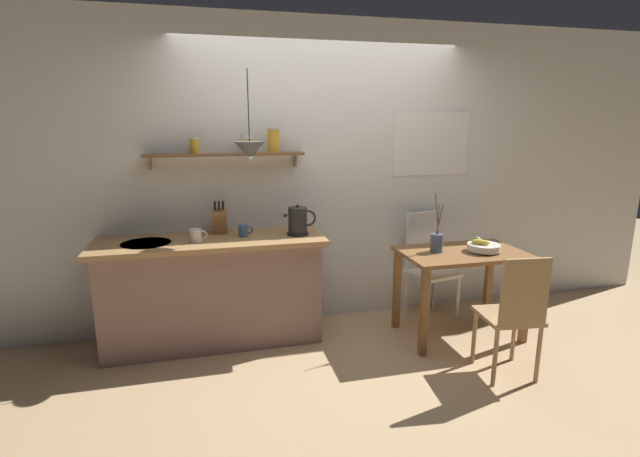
{
  "coord_description": "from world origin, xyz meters",
  "views": [
    {
      "loc": [
        -1.03,
        -3.47,
        1.84
      ],
      "look_at": [
        -0.1,
        0.25,
        0.95
      ],
      "focal_mm": 26.32,
      "sensor_mm": 36.0,
      "label": 1
    }
  ],
  "objects_px": {
    "coffee_mug_by_sink": "(196,235)",
    "knife_block": "(220,221)",
    "dining_chair_near": "(514,311)",
    "dining_chair_far": "(428,260)",
    "fruit_bowl": "(483,247)",
    "twig_vase": "(437,242)",
    "pendant_lamp": "(250,150)",
    "coffee_mug_spare": "(244,230)",
    "dining_table": "(461,266)",
    "electric_kettle": "(298,221)"
  },
  "relations": [
    {
      "from": "dining_chair_far",
      "to": "fruit_bowl",
      "type": "xyz_separation_m",
      "value": [
        0.22,
        -0.54,
        0.26
      ]
    },
    {
      "from": "coffee_mug_by_sink",
      "to": "knife_block",
      "type": "bearing_deg",
      "value": 50.34
    },
    {
      "from": "knife_block",
      "to": "coffee_mug_spare",
      "type": "relative_size",
      "value": 2.36
    },
    {
      "from": "fruit_bowl",
      "to": "dining_chair_far",
      "type": "bearing_deg",
      "value": 112.71
    },
    {
      "from": "electric_kettle",
      "to": "pendant_lamp",
      "type": "height_order",
      "value": "pendant_lamp"
    },
    {
      "from": "electric_kettle",
      "to": "coffee_mug_by_sink",
      "type": "height_order",
      "value": "electric_kettle"
    },
    {
      "from": "dining_chair_near",
      "to": "fruit_bowl",
      "type": "xyz_separation_m",
      "value": [
        0.17,
        0.68,
        0.28
      ]
    },
    {
      "from": "dining_table",
      "to": "dining_chair_near",
      "type": "xyz_separation_m",
      "value": [
        -0.01,
        -0.74,
        -0.11
      ]
    },
    {
      "from": "dining_table",
      "to": "dining_chair_near",
      "type": "distance_m",
      "value": 0.74
    },
    {
      "from": "dining_chair_near",
      "to": "pendant_lamp",
      "type": "height_order",
      "value": "pendant_lamp"
    },
    {
      "from": "twig_vase",
      "to": "coffee_mug_by_sink",
      "type": "height_order",
      "value": "twig_vase"
    },
    {
      "from": "dining_table",
      "to": "pendant_lamp",
      "type": "xyz_separation_m",
      "value": [
        -1.73,
        0.26,
        0.98
      ]
    },
    {
      "from": "dining_chair_near",
      "to": "dining_chair_far",
      "type": "distance_m",
      "value": 1.22
    },
    {
      "from": "dining_chair_far",
      "to": "dining_table",
      "type": "bearing_deg",
      "value": -82.51
    },
    {
      "from": "dining_chair_far",
      "to": "pendant_lamp",
      "type": "distance_m",
      "value": 2.0
    },
    {
      "from": "knife_block",
      "to": "coffee_mug_spare",
      "type": "distance_m",
      "value": 0.24
    },
    {
      "from": "electric_kettle",
      "to": "coffee_mug_spare",
      "type": "distance_m",
      "value": 0.45
    },
    {
      "from": "dining_table",
      "to": "knife_block",
      "type": "xyz_separation_m",
      "value": [
        -1.98,
        0.52,
        0.39
      ]
    },
    {
      "from": "knife_block",
      "to": "dining_chair_far",
      "type": "bearing_deg",
      "value": -0.98
    },
    {
      "from": "twig_vase",
      "to": "dining_chair_far",
      "type": "bearing_deg",
      "value": 70.4
    },
    {
      "from": "coffee_mug_spare",
      "to": "twig_vase",
      "type": "bearing_deg",
      "value": -12.14
    },
    {
      "from": "twig_vase",
      "to": "dining_table",
      "type": "bearing_deg",
      "value": -9.67
    },
    {
      "from": "coffee_mug_by_sink",
      "to": "twig_vase",
      "type": "bearing_deg",
      "value": -7.24
    },
    {
      "from": "dining_table",
      "to": "electric_kettle",
      "type": "xyz_separation_m",
      "value": [
        -1.35,
        0.33,
        0.39
      ]
    },
    {
      "from": "dining_chair_near",
      "to": "twig_vase",
      "type": "bearing_deg",
      "value": 105.66
    },
    {
      "from": "dining_table",
      "to": "twig_vase",
      "type": "xyz_separation_m",
      "value": [
        -0.22,
        0.04,
        0.21
      ]
    },
    {
      "from": "dining_table",
      "to": "dining_chair_far",
      "type": "xyz_separation_m",
      "value": [
        -0.06,
        0.48,
        -0.09
      ]
    },
    {
      "from": "knife_block",
      "to": "coffee_mug_by_sink",
      "type": "height_order",
      "value": "knife_block"
    },
    {
      "from": "dining_chair_near",
      "to": "dining_chair_far",
      "type": "relative_size",
      "value": 0.95
    },
    {
      "from": "knife_block",
      "to": "dining_table",
      "type": "bearing_deg",
      "value": -14.64
    },
    {
      "from": "electric_kettle",
      "to": "coffee_mug_by_sink",
      "type": "relative_size",
      "value": 2.03
    },
    {
      "from": "twig_vase",
      "to": "electric_kettle",
      "type": "distance_m",
      "value": 1.17
    },
    {
      "from": "fruit_bowl",
      "to": "dining_table",
      "type": "bearing_deg",
      "value": 161.64
    },
    {
      "from": "dining_chair_near",
      "to": "electric_kettle",
      "type": "distance_m",
      "value": 1.78
    },
    {
      "from": "fruit_bowl",
      "to": "twig_vase",
      "type": "height_order",
      "value": "twig_vase"
    },
    {
      "from": "pendant_lamp",
      "to": "twig_vase",
      "type": "bearing_deg",
      "value": -8.19
    },
    {
      "from": "coffee_mug_spare",
      "to": "pendant_lamp",
      "type": "bearing_deg",
      "value": -63.46
    },
    {
      "from": "coffee_mug_spare",
      "to": "dining_chair_near",
      "type": "bearing_deg",
      "value": -31.89
    },
    {
      "from": "electric_kettle",
      "to": "dining_chair_far",
      "type": "bearing_deg",
      "value": 7.02
    },
    {
      "from": "twig_vase",
      "to": "pendant_lamp",
      "type": "bearing_deg",
      "value": 171.81
    },
    {
      "from": "coffee_mug_spare",
      "to": "knife_block",
      "type": "bearing_deg",
      "value": 142.63
    },
    {
      "from": "twig_vase",
      "to": "knife_block",
      "type": "bearing_deg",
      "value": 164.74
    },
    {
      "from": "coffee_mug_by_sink",
      "to": "pendant_lamp",
      "type": "relative_size",
      "value": 0.2
    },
    {
      "from": "dining_chair_near",
      "to": "electric_kettle",
      "type": "bearing_deg",
      "value": 141.62
    },
    {
      "from": "dining_chair_near",
      "to": "coffee_mug_spare",
      "type": "distance_m",
      "value": 2.15
    },
    {
      "from": "fruit_bowl",
      "to": "knife_block",
      "type": "relative_size",
      "value": 0.97
    },
    {
      "from": "dining_chair_far",
      "to": "fruit_bowl",
      "type": "relative_size",
      "value": 3.63
    },
    {
      "from": "electric_kettle",
      "to": "coffee_mug_spare",
      "type": "relative_size",
      "value": 2.28
    },
    {
      "from": "fruit_bowl",
      "to": "pendant_lamp",
      "type": "bearing_deg",
      "value": 170.74
    },
    {
      "from": "fruit_bowl",
      "to": "electric_kettle",
      "type": "distance_m",
      "value": 1.57
    }
  ]
}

